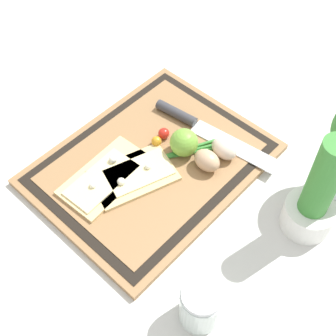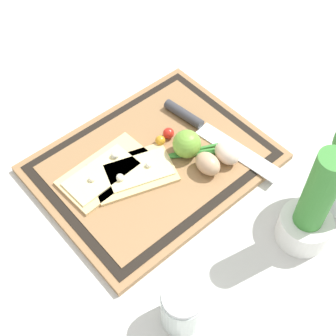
# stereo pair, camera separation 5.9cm
# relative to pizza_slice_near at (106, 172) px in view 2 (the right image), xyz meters

# --- Properties ---
(ground_plane) EXTENTS (6.00, 6.00, 0.00)m
(ground_plane) POSITION_rel_pizza_slice_near_xyz_m (-0.10, 0.04, -0.02)
(ground_plane) COLOR silver
(cutting_board) EXTENTS (0.47, 0.36, 0.02)m
(cutting_board) POSITION_rel_pizza_slice_near_xyz_m (-0.10, 0.04, -0.01)
(cutting_board) COLOR #997047
(cutting_board) RESTS_ON ground_plane
(pizza_slice_near) EXTENTS (0.20, 0.12, 0.02)m
(pizza_slice_near) POSITION_rel_pizza_slice_near_xyz_m (0.00, 0.00, 0.00)
(pizza_slice_near) COLOR #DBBC7F
(pizza_slice_near) RESTS_ON cutting_board
(pizza_slice_far) EXTENTS (0.19, 0.15, 0.02)m
(pizza_slice_far) POSITION_rel_pizza_slice_near_xyz_m (-0.04, 0.04, 0.00)
(pizza_slice_far) COLOR #DBBC7F
(pizza_slice_far) RESTS_ON cutting_board
(knife) EXTENTS (0.07, 0.30, 0.02)m
(knife) POSITION_rel_pizza_slice_near_xyz_m (-0.23, 0.04, 0.00)
(knife) COLOR silver
(knife) RESTS_ON cutting_board
(egg_brown) EXTENTS (0.04, 0.06, 0.04)m
(egg_brown) POSITION_rel_pizza_slice_near_xyz_m (-0.16, 0.13, 0.02)
(egg_brown) COLOR tan
(egg_brown) RESTS_ON cutting_board
(egg_pink) EXTENTS (0.04, 0.06, 0.04)m
(egg_pink) POSITION_rel_pizza_slice_near_xyz_m (-0.21, 0.14, 0.02)
(egg_pink) COLOR beige
(egg_pink) RESTS_ON cutting_board
(lime) EXTENTS (0.06, 0.06, 0.06)m
(lime) POSITION_rel_pizza_slice_near_xyz_m (-0.16, 0.07, 0.02)
(lime) COLOR #70A838
(lime) RESTS_ON cutting_board
(cherry_tomato_red) EXTENTS (0.02, 0.02, 0.02)m
(cherry_tomato_red) POSITION_rel_pizza_slice_near_xyz_m (-0.16, 0.01, 0.01)
(cherry_tomato_red) COLOR red
(cherry_tomato_red) RESTS_ON cutting_board
(cherry_tomato_yellow) EXTENTS (0.02, 0.02, 0.02)m
(cherry_tomato_yellow) POSITION_rel_pizza_slice_near_xyz_m (-0.13, 0.01, 0.01)
(cherry_tomato_yellow) COLOR orange
(cherry_tomato_yellow) RESTS_ON cutting_board
(scallion_bunch) EXTENTS (0.27, 0.17, 0.01)m
(scallion_bunch) POSITION_rel_pizza_slice_near_xyz_m (-0.09, 0.04, -0.00)
(scallion_bunch) COLOR #388433
(scallion_bunch) RESTS_ON cutting_board
(herb_pot) EXTENTS (0.10, 0.10, 0.24)m
(herb_pot) POSITION_rel_pizza_slice_near_xyz_m (-0.20, 0.35, 0.06)
(herb_pot) COLOR white
(herb_pot) RESTS_ON ground_plane
(sauce_jar) EXTENTS (0.07, 0.07, 0.09)m
(sauce_jar) POSITION_rel_pizza_slice_near_xyz_m (0.08, 0.32, 0.02)
(sauce_jar) COLOR silver
(sauce_jar) RESTS_ON ground_plane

